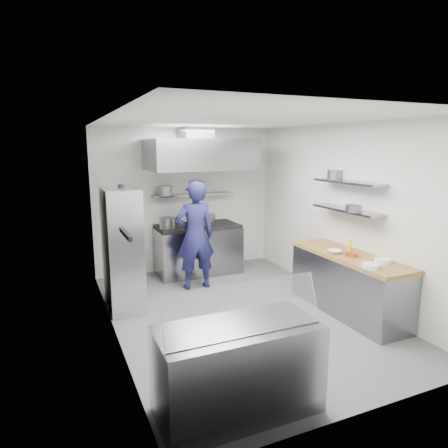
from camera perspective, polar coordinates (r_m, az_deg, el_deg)
name	(u,v)px	position (r m, az deg, el deg)	size (l,w,h in m)	color
floor	(240,313)	(6.10, 2.32, -12.61)	(5.00, 5.00, 0.00)	#4E4E51
ceiling	(242,120)	(5.60, 2.55, 14.65)	(5.00, 5.00, 0.00)	silver
wall_back	(186,200)	(7.98, -5.49, 3.44)	(3.60, 0.02, 2.80)	white
wall_front	(368,270)	(3.67, 19.92, -6.15)	(3.60, 0.02, 2.80)	white
wall_left	(111,232)	(5.17, -15.81, -1.05)	(5.00, 0.02, 2.80)	white
wall_right	(342,213)	(6.67, 16.47, 1.55)	(5.00, 0.02, 2.80)	white
gas_range	(198,250)	(7.82, -3.75, -3.78)	(1.60, 0.80, 0.90)	gray
cooktop	(198,226)	(7.72, -3.79, -0.33)	(1.57, 0.78, 0.06)	black
stock_pot_left	(168,223)	(7.42, -8.02, 0.15)	(0.31, 0.31, 0.20)	slate
stock_pot_mid	(200,218)	(7.71, -3.51, 0.80)	(0.33, 0.33, 0.24)	slate
stock_pot_right	(209,218)	(8.01, -2.11, 0.90)	(0.26, 0.26, 0.16)	slate
over_range_shelf	(193,195)	(7.85, -4.45, 4.21)	(1.60, 0.30, 0.04)	gray
shelf_pot_a	(165,191)	(7.58, -8.46, 4.73)	(0.27, 0.27, 0.18)	slate
shelf_pot_b	(196,187)	(8.01, -3.96, 5.29)	(0.31, 0.31, 0.22)	slate
extractor_hood	(200,155)	(7.40, -3.46, 9.87)	(1.90, 1.15, 0.55)	gray
hood_duct	(195,134)	(7.62, -4.09, 12.76)	(0.55, 0.55, 0.24)	slate
red_firebox	(122,203)	(7.63, -14.32, 2.95)	(0.22, 0.10, 0.26)	red
chef	(195,236)	(6.88, -4.14, -1.65)	(0.68, 0.45, 1.88)	#1A1A4E
wire_rack	(122,249)	(6.22, -14.34, -3.48)	(0.50, 0.90, 1.85)	silver
rack_bin_a	(122,256)	(6.33, -14.42, -4.39)	(0.15, 0.18, 0.17)	white
rack_bin_b	(116,220)	(6.57, -15.13, 0.60)	(0.15, 0.19, 0.17)	yellow
rack_jar	(121,190)	(6.21, -14.48, 4.71)	(0.10, 0.10, 0.18)	black
knife_strip	(126,234)	(4.27, -13.88, -1.38)	(0.04, 0.55, 0.05)	black
prep_counter_base	(348,285)	(6.26, 17.26, -8.37)	(0.62, 2.00, 0.84)	gray
prep_counter_top	(350,256)	(6.13, 17.50, -4.39)	(0.65, 2.04, 0.06)	olive
plate_stack_a	(383,261)	(5.80, 21.73, -4.91)	(0.22, 0.22, 0.06)	white
plate_stack_b	(371,266)	(5.50, 20.21, -5.65)	(0.23, 0.23, 0.06)	white
copper_pan	(352,254)	(6.00, 17.78, -4.13)	(0.17, 0.17, 0.06)	#C66638
squeeze_bottle	(350,246)	(6.23, 17.51, -3.01)	(0.05, 0.05, 0.18)	yellow
mixing_bowl	(334,252)	(6.10, 15.45, -3.81)	(0.20, 0.20, 0.05)	white
wall_shelf_lower	(347,210)	(6.32, 17.15, 1.94)	(0.30, 1.30, 0.04)	gray
wall_shelf_upper	(349,182)	(6.27, 17.37, 5.73)	(0.30, 1.30, 0.04)	gray
shelf_pot_c	(354,208)	(6.02, 18.03, 2.12)	(0.24, 0.24, 0.10)	slate
shelf_pot_d	(335,174)	(6.67, 15.59, 6.88)	(0.25, 0.25, 0.14)	slate
display_case	(238,369)	(3.91, 1.98, -20.02)	(1.50, 0.70, 0.85)	gray
display_glass	(244,308)	(3.52, 2.92, -11.91)	(1.47, 0.02, 0.45)	silver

